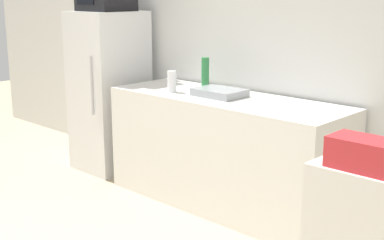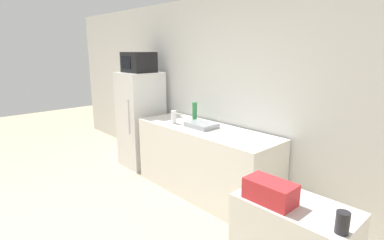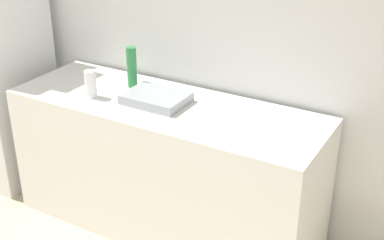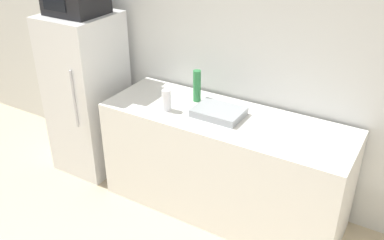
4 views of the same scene
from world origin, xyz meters
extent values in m
cube|color=silver|center=(0.00, 2.70, 1.30)|extent=(8.00, 0.06, 2.60)
cube|color=silver|center=(-1.26, 2.26, 0.77)|extent=(0.58, 0.62, 1.54)
cylinder|color=#B7B7BC|center=(-1.10, 1.94, 0.89)|extent=(0.02, 0.02, 0.54)
cube|color=silver|center=(0.20, 2.29, 0.45)|extent=(2.05, 0.69, 0.91)
cube|color=#9EA3A8|center=(0.14, 2.28, 0.94)|extent=(0.39, 0.29, 0.06)
cylinder|color=#2D7F42|center=(-0.15, 2.43, 1.05)|extent=(0.07, 0.07, 0.27)
cylinder|color=silver|center=(-0.27, 2.15, 1.00)|extent=(0.08, 0.08, 0.18)
cube|color=red|center=(1.95, 1.08, 1.08)|extent=(0.30, 0.17, 0.13)
camera|label=1|loc=(2.87, -0.93, 1.73)|focal=50.00mm
camera|label=2|loc=(2.84, -0.38, 1.91)|focal=28.00mm
camera|label=3|loc=(1.87, -0.26, 2.26)|focal=50.00mm
camera|label=4|loc=(1.51, -0.43, 2.49)|focal=40.00mm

